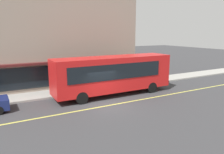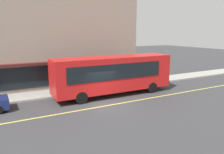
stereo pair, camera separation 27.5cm
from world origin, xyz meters
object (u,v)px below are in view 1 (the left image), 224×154
traffic_light (127,62)px  pedestrian_at_corner (78,78)px  bus (114,73)px  pedestrian_mid_block (55,80)px  pedestrian_by_curb (110,78)px

traffic_light → pedestrian_at_corner: traffic_light is taller
bus → pedestrian_mid_block: (-4.59, 3.00, -0.71)m
pedestrian_at_corner → bus: bearing=-59.9°
pedestrian_by_curb → pedestrian_at_corner: size_ratio=0.96×
pedestrian_by_curb → bus: bearing=-109.7°
pedestrian_at_corner → traffic_light: bearing=-15.2°
bus → pedestrian_by_curb: (0.79, 2.22, -0.90)m
bus → pedestrian_at_corner: size_ratio=6.80×
pedestrian_by_curb → pedestrian_mid_block: size_ratio=0.84×
bus → pedestrian_mid_block: bus is taller
traffic_light → pedestrian_at_corner: (-5.04, 1.37, -1.40)m
bus → pedestrian_mid_block: 5.53m
bus → traffic_light: bearing=37.9°
pedestrian_mid_block → traffic_light: bearing=-5.5°
bus → traffic_light: size_ratio=3.48×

